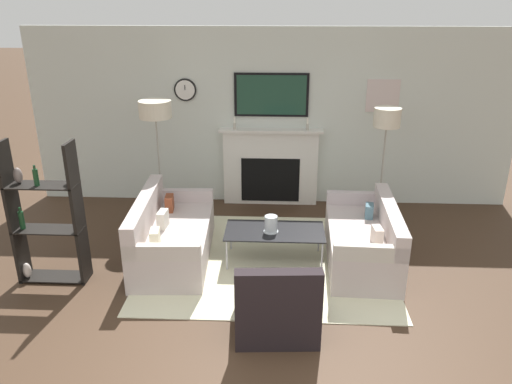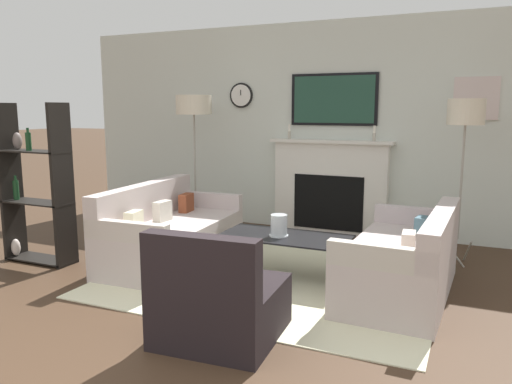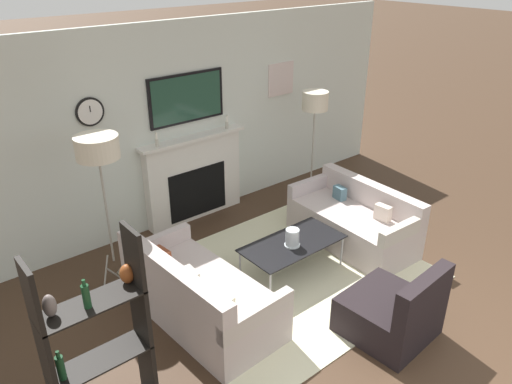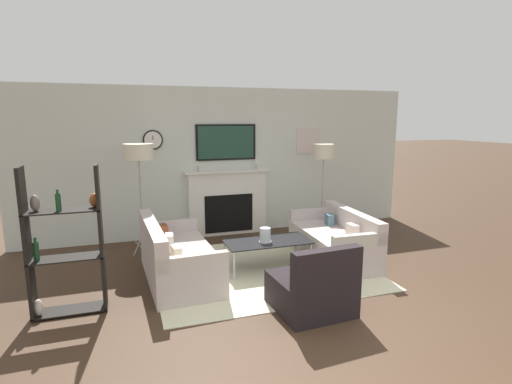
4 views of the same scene
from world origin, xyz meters
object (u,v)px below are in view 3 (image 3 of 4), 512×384
object	(u,v)px
armchair	(393,313)
shelf_unit	(96,344)
couch_right	(354,222)
hurricane_candle	(292,238)
couch_left	(199,296)
floor_lamp_right	(315,103)
coffee_table	(293,244)
floor_lamp_left	(97,149)

from	to	relation	value
armchair	shelf_unit	xyz separation A→B (m)	(-2.60, 0.84, 0.54)
couch_right	armchair	bearing A→B (deg)	-127.25
shelf_unit	armchair	bearing A→B (deg)	-17.83
hurricane_candle	couch_left	bearing A→B (deg)	178.02
couch_left	floor_lamp_right	bearing A→B (deg)	22.76
floor_lamp_right	shelf_unit	size ratio (longest dim) A/B	1.03
coffee_table	shelf_unit	distance (m)	2.65
hurricane_candle	floor_lamp_right	world-z (taller)	floor_lamp_right
couch_right	hurricane_candle	distance (m)	1.17
couch_right	couch_left	bearing A→B (deg)	-179.99
armchair	coffee_table	size ratio (longest dim) A/B	0.70
couch_right	floor_lamp_left	xyz separation A→B (m)	(-2.78, 1.17, 1.34)
floor_lamp_left	armchair	bearing A→B (deg)	-56.32
coffee_table	floor_lamp_right	distance (m)	2.22
couch_left	floor_lamp_left	size ratio (longest dim) A/B	1.01
couch_left	shelf_unit	size ratio (longest dim) A/B	1.07
couch_left	floor_lamp_right	xyz separation A→B (m)	(2.79, 1.17, 1.25)
shelf_unit	coffee_table	bearing A→B (deg)	12.30
couch_right	hurricane_candle	bearing A→B (deg)	-177.81
couch_right	coffee_table	xyz separation A→B (m)	(-1.10, -0.01, 0.11)
coffee_table	hurricane_candle	world-z (taller)	hurricane_candle
shelf_unit	couch_right	bearing A→B (deg)	8.76
hurricane_candle	floor_lamp_right	bearing A→B (deg)	38.37
floor_lamp_left	floor_lamp_right	world-z (taller)	floor_lamp_left
armchair	floor_lamp_right	bearing A→B (deg)	60.57
coffee_table	shelf_unit	size ratio (longest dim) A/B	0.73
floor_lamp_left	floor_lamp_right	distance (m)	3.16
couch_left	floor_lamp_right	distance (m)	3.27
hurricane_candle	shelf_unit	world-z (taller)	shelf_unit
couch_left	coffee_table	size ratio (longest dim) A/B	1.47
couch_right	hurricane_candle	size ratio (longest dim) A/B	8.13
armchair	hurricane_candle	xyz separation A→B (m)	(-0.08, 1.36, 0.25)
couch_left	floor_lamp_right	world-z (taller)	floor_lamp_right
armchair	floor_lamp_left	distance (m)	3.38
couch_left	armchair	world-z (taller)	armchair
couch_right	hurricane_candle	xyz separation A→B (m)	(-1.15, -0.04, 0.22)
armchair	coffee_table	distance (m)	1.40
shelf_unit	floor_lamp_right	bearing A→B (deg)	23.19
floor_lamp_left	floor_lamp_right	bearing A→B (deg)	0.00
couch_right	shelf_unit	size ratio (longest dim) A/B	1.01
couch_right	coffee_table	distance (m)	1.11
couch_right	coffee_table	world-z (taller)	couch_right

